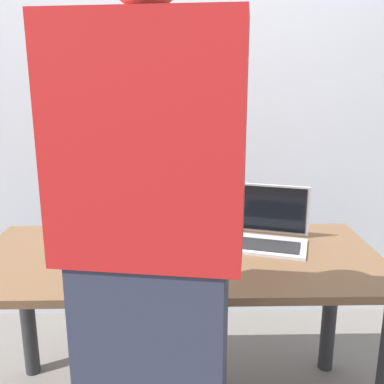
{
  "coord_description": "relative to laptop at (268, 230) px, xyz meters",
  "views": [
    {
      "loc": [
        0.01,
        -1.6,
        1.4
      ],
      "look_at": [
        0.05,
        0.0,
        0.98
      ],
      "focal_mm": 41.48,
      "sensor_mm": 36.0,
      "label": 1
    }
  ],
  "objects": [
    {
      "name": "desk",
      "position": [
        -0.37,
        -0.12,
        -0.18
      ],
      "size": [
        1.56,
        0.71,
        0.73
      ],
      "color": "brown",
      "rests_on": "ground"
    },
    {
      "name": "laptop",
      "position": [
        0.0,
        0.0,
        0.0
      ],
      "size": [
        0.38,
        0.34,
        0.23
      ],
      "color": "#B7BABC",
      "rests_on": "desk"
    },
    {
      "name": "beer_bottle_brown",
      "position": [
        -0.47,
        -0.13,
        0.07
      ],
      "size": [
        0.07,
        0.07,
        0.33
      ],
      "color": "#472B14",
      "rests_on": "desk"
    },
    {
      "name": "beer_bottle_dark",
      "position": [
        -0.63,
        -0.17,
        0.05
      ],
      "size": [
        0.08,
        0.08,
        0.29
      ],
      "color": "#1E5123",
      "rests_on": "desk"
    },
    {
      "name": "beer_bottle_green",
      "position": [
        -0.46,
        0.01,
        0.06
      ],
      "size": [
        0.06,
        0.06,
        0.32
      ],
      "color": "brown",
      "rests_on": "desk"
    },
    {
      "name": "beer_bottle_amber",
      "position": [
        -0.55,
        -0.15,
        0.06
      ],
      "size": [
        0.07,
        0.07,
        0.29
      ],
      "color": "#333333",
      "rests_on": "desk"
    },
    {
      "name": "person_figure",
      "position": [
        -0.43,
        -0.67,
        0.1
      ],
      "size": [
        0.49,
        0.33,
        1.77
      ],
      "color": "#2D3347",
      "rests_on": "ground"
    },
    {
      "name": "back_wall",
      "position": [
        -0.37,
        0.78,
        0.51
      ],
      "size": [
        6.0,
        0.1,
        2.6
      ],
      "primitive_type": "cube",
      "color": "silver",
      "rests_on": "ground"
    }
  ]
}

